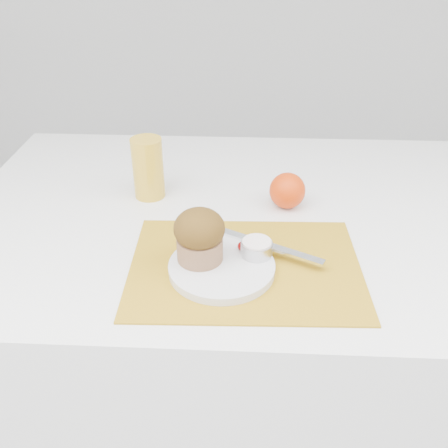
{
  "coord_description": "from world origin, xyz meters",
  "views": [
    {
      "loc": [
        0.0,
        -0.86,
        1.29
      ],
      "look_at": [
        -0.03,
        -0.09,
        0.8
      ],
      "focal_mm": 40.0,
      "sensor_mm": 36.0,
      "label": 1
    }
  ],
  "objects_px": {
    "table": "(240,338)",
    "orange": "(287,191)",
    "juice_glass": "(148,168)",
    "plate": "(222,267)",
    "muffin": "(199,235)"
  },
  "relations": [
    {
      "from": "table",
      "to": "plate",
      "type": "height_order",
      "value": "plate"
    },
    {
      "from": "plate",
      "to": "juice_glass",
      "type": "height_order",
      "value": "juice_glass"
    },
    {
      "from": "orange",
      "to": "table",
      "type": "bearing_deg",
      "value": -167.34
    },
    {
      "from": "orange",
      "to": "muffin",
      "type": "relative_size",
      "value": 0.78
    },
    {
      "from": "table",
      "to": "orange",
      "type": "xyz_separation_m",
      "value": [
        0.09,
        0.02,
        0.41
      ]
    },
    {
      "from": "plate",
      "to": "table",
      "type": "bearing_deg",
      "value": 81.21
    },
    {
      "from": "plate",
      "to": "orange",
      "type": "distance_m",
      "value": 0.27
    },
    {
      "from": "plate",
      "to": "muffin",
      "type": "bearing_deg",
      "value": 158.88
    },
    {
      "from": "table",
      "to": "muffin",
      "type": "relative_size",
      "value": 12.39
    },
    {
      "from": "table",
      "to": "juice_glass",
      "type": "xyz_separation_m",
      "value": [
        -0.21,
        0.05,
        0.44
      ]
    },
    {
      "from": "orange",
      "to": "muffin",
      "type": "distance_m",
      "value": 0.28
    },
    {
      "from": "plate",
      "to": "muffin",
      "type": "relative_size",
      "value": 1.91
    },
    {
      "from": "table",
      "to": "juice_glass",
      "type": "bearing_deg",
      "value": 165.47
    },
    {
      "from": "juice_glass",
      "to": "orange",
      "type": "bearing_deg",
      "value": -6.29
    },
    {
      "from": "orange",
      "to": "juice_glass",
      "type": "height_order",
      "value": "juice_glass"
    }
  ]
}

